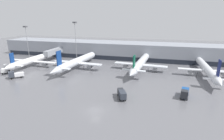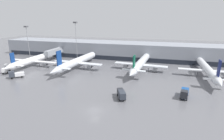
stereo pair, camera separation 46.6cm
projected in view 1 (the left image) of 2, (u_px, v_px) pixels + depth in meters
The scene contains 13 objects.
ground_plane at pixel (95, 111), 44.57m from camera, with size 320.00×320.00×0.00m, color slate.
terminal_building at pixel (132, 51), 100.58m from camera, with size 160.00×30.57×9.00m.
parked_jet_0 at pixel (77, 62), 80.46m from camera, with size 24.22×38.59×10.58m.
parked_jet_2 at pixel (32, 60), 84.61m from camera, with size 25.50×34.52×8.67m.
parked_jet_3 at pixel (140, 64), 77.76m from camera, with size 23.73×37.65×9.36m.
parked_jet_4 at pixel (207, 69), 69.27m from camera, with size 21.80×37.65×9.97m.
service_truck_0 at pixel (185, 93), 51.50m from camera, with size 2.98×5.75×2.80m.
service_truck_1 at pixel (15, 74), 68.03m from camera, with size 5.10×5.12×2.84m.
service_truck_2 at pixel (6, 70), 74.74m from camera, with size 4.39×5.60×2.40m.
service_truck_3 at pixel (122, 94), 50.85m from camera, with size 3.70×5.54×2.55m.
traffic_cone_2 at pixel (5, 69), 78.72m from camera, with size 0.46×0.46×0.71m.
apron_light_mast_4 at pixel (26, 33), 102.93m from camera, with size 1.80×1.80×18.09m.
apron_light_mast_5 at pixel (75, 30), 95.52m from camera, with size 1.80×1.80×20.65m.
Camera 1 is at (14.42, -37.21, 22.82)m, focal length 28.00 mm.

